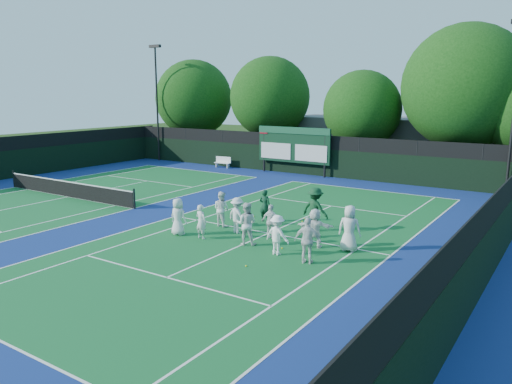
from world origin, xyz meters
The scene contains 32 objects.
ground centered at (0.00, 0.00, 0.00)m, with size 120.00×120.00×0.00m, color #1B360E.
court_apron centered at (-6.00, 1.00, 0.00)m, with size 34.00×32.00×0.01m, color navy.
near_court centered at (0.00, 1.00, 0.01)m, with size 11.05×23.85×0.01m.
left_court centered at (-14.00, 1.00, 0.01)m, with size 11.05×23.85×0.01m.
back_fence centered at (-6.00, 16.00, 1.36)m, with size 34.00×0.08×3.00m.
divider_fence_right centered at (9.00, 1.00, 1.36)m, with size 0.08×32.00×3.00m.
scoreboard centered at (-7.01, 15.59, 2.19)m, with size 6.00×0.21×3.55m.
clubhouse centered at (-2.00, 24.00, 2.00)m, with size 18.00×6.00×4.00m, color #5E5E63.
light_pole_left centered at (-21.00, 15.70, 6.30)m, with size 1.20×0.30×10.12m.
tennis_net centered at (-14.00, 1.00, 0.49)m, with size 11.30×0.10×1.10m.
bench centered at (-13.47, 15.37, 0.48)m, with size 1.45×0.49×0.90m.
tree_a centered at (-19.81, 19.58, 5.32)m, with size 7.13×7.13×9.07m.
tree_b centered at (-11.41, 19.58, 5.50)m, with size 6.76×6.76×9.06m.
tree_c centered at (-3.13, 19.58, 4.64)m, with size 5.91×5.91×7.75m.
tree_d centered at (4.13, 19.58, 6.22)m, with size 8.41×8.41×10.64m.
tennis_ball_1 centered at (0.30, 3.52, 0.03)m, with size 0.07×0.07×0.07m, color yellow.
tennis_ball_2 centered at (1.60, -3.05, 0.03)m, with size 0.07×0.07×0.07m, color yellow.
tennis_ball_3 centered at (-2.16, 3.06, 0.03)m, with size 0.07×0.07×0.07m, color yellow.
tennis_ball_4 centered at (0.13, 4.08, 0.03)m, with size 0.07×0.07×0.07m, color yellow.
tennis_ball_5 centered at (1.63, -0.60, 0.03)m, with size 0.07×0.07×0.07m, color yellow.
player_front_0 centered at (-3.15, -1.35, 0.81)m, with size 0.79×0.51×1.62m, color silver.
player_front_1 centered at (-1.95, -1.25, 0.74)m, with size 0.54×0.36×1.48m, color silver.
player_front_2 centered at (0.11, -0.88, 0.88)m, with size 0.85×0.67×1.76m, color silver.
player_front_3 centered at (1.81, -1.27, 0.78)m, with size 1.00×0.58×1.55m, color white.
player_front_4 centered at (3.24, -1.53, 0.85)m, with size 1.00×0.42×1.71m, color silver.
player_back_0 centered at (-2.47, 0.83, 0.81)m, with size 0.79×0.62×1.63m, color white.
player_back_1 centered at (-1.18, 0.29, 0.80)m, with size 1.03×0.59×1.59m, color silver.
player_back_2 centered at (0.50, 0.38, 0.74)m, with size 0.87×0.36×1.48m, color white.
player_back_3 centered at (2.58, 0.33, 0.80)m, with size 1.48×0.47×1.59m, color white.
player_back_4 centered at (3.90, 0.66, 0.91)m, with size 0.89×0.58×1.82m, color silver.
coach_left centered at (-1.24, 2.62, 0.78)m, with size 0.57×0.37×1.56m, color #0E3420.
coach_right centered at (1.46, 2.54, 0.98)m, with size 1.27×0.73×1.96m, color #0F391D.
Camera 1 is at (11.21, -16.88, 6.10)m, focal length 35.00 mm.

